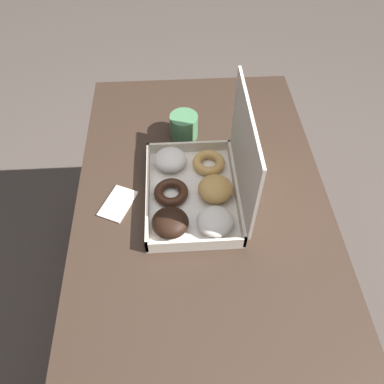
{
  "coord_description": "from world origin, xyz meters",
  "views": [
    {
      "loc": [
        0.66,
        -0.07,
        1.61
      ],
      "look_at": [
        -0.02,
        -0.03,
        0.76
      ],
      "focal_mm": 35.0,
      "sensor_mm": 36.0,
      "label": 1
    }
  ],
  "objects": [
    {
      "name": "donut_box",
      "position": [
        -0.01,
        -0.01,
        0.79
      ],
      "size": [
        0.37,
        0.27,
        0.31
      ],
      "color": "silver",
      "rests_on": "dining_table"
    },
    {
      "name": "coffee_mug",
      "position": [
        -0.28,
        -0.04,
        0.78
      ],
      "size": [
        0.09,
        0.09,
        0.08
      ],
      "color": "#4C8456",
      "rests_on": "dining_table"
    },
    {
      "name": "ground_plane",
      "position": [
        0.0,
        0.0,
        0.0
      ],
      "size": [
        8.0,
        8.0,
        0.0
      ],
      "primitive_type": "plane",
      "color": "#564C44"
    },
    {
      "name": "dining_table",
      "position": [
        0.0,
        0.0,
        0.63
      ],
      "size": [
        1.19,
        0.74,
        0.74
      ],
      "color": "#38281E",
      "rests_on": "ground_plane"
    },
    {
      "name": "paper_napkin",
      "position": [
        0.0,
        -0.25,
        0.74
      ],
      "size": [
        0.14,
        0.12,
        0.01
      ],
      "color": "silver",
      "rests_on": "dining_table"
    }
  ]
}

